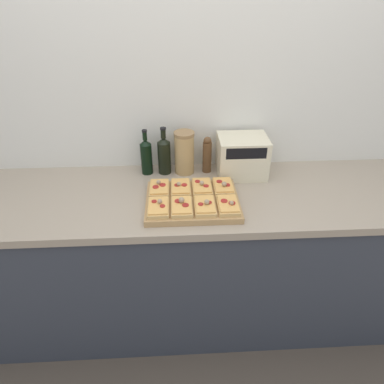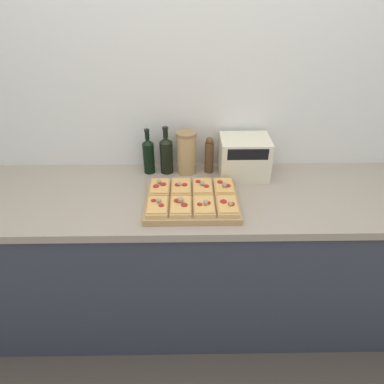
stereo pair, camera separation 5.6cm
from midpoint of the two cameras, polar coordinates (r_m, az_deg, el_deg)
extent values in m
plane|color=#4C4238|center=(2.19, 0.55, -25.39)|extent=(12.00, 12.00, 0.00)
cube|color=silver|center=(1.94, -0.54, 14.25)|extent=(6.00, 0.06, 2.50)
cube|color=#333842|center=(2.06, 0.04, -11.33)|extent=(2.60, 0.64, 0.86)
cube|color=gray|center=(1.78, 0.05, -0.77)|extent=(2.63, 0.67, 0.04)
cube|color=tan|center=(1.68, -0.90, -1.58)|extent=(0.45, 0.35, 0.03)
cube|color=tan|center=(1.73, -6.38, 0.50)|extent=(0.10, 0.16, 0.02)
cube|color=#E5A856|center=(1.73, -6.41, 0.90)|extent=(0.09, 0.14, 0.01)
cylinder|color=maroon|center=(1.72, -7.01, 0.84)|extent=(0.03, 0.03, 0.00)
cylinder|color=maroon|center=(1.73, -5.84, 1.19)|extent=(0.03, 0.03, 0.00)
sphere|color=tan|center=(1.74, -6.52, 1.65)|extent=(0.02, 0.02, 0.02)
cube|color=tan|center=(1.73, -2.81, 0.61)|extent=(0.10, 0.16, 0.02)
cube|color=#E5A856|center=(1.72, -2.82, 1.01)|extent=(0.09, 0.14, 0.01)
cylinder|color=maroon|center=(1.72, -3.43, 1.16)|extent=(0.03, 0.03, 0.00)
cylinder|color=maroon|center=(1.72, -2.22, 1.19)|extent=(0.03, 0.03, 0.00)
sphere|color=tan|center=(1.71, -3.16, 1.35)|extent=(0.02, 0.02, 0.02)
cube|color=tan|center=(1.73, 0.77, 0.71)|extent=(0.10, 0.16, 0.02)
cube|color=#E5A856|center=(1.73, 0.77, 1.11)|extent=(0.09, 0.14, 0.01)
cylinder|color=maroon|center=(1.75, 0.09, 1.78)|extent=(0.03, 0.03, 0.00)
cylinder|color=maroon|center=(1.71, 1.43, 1.03)|extent=(0.03, 0.03, 0.00)
sphere|color=tan|center=(1.72, 0.71, 1.53)|extent=(0.02, 0.02, 0.02)
cube|color=tan|center=(1.74, 4.31, 0.81)|extent=(0.10, 0.16, 0.02)
cube|color=#E5A856|center=(1.74, 4.33, 1.21)|extent=(0.09, 0.14, 0.01)
cylinder|color=maroon|center=(1.75, 3.66, 1.77)|extent=(0.03, 0.03, 0.00)
cylinder|color=maroon|center=(1.73, 4.98, 1.18)|extent=(0.03, 0.03, 0.00)
sphere|color=tan|center=(1.71, 4.45, 1.33)|extent=(0.03, 0.03, 0.03)
cube|color=tan|center=(1.60, -6.62, -2.67)|extent=(0.10, 0.16, 0.02)
cube|color=#E5A856|center=(1.59, -6.65, -2.26)|extent=(0.09, 0.14, 0.01)
cylinder|color=maroon|center=(1.61, -7.32, -1.56)|extent=(0.02, 0.02, 0.00)
cylinder|color=maroon|center=(1.57, -5.97, -2.34)|extent=(0.02, 0.02, 0.00)
sphere|color=tan|center=(1.59, -6.39, -1.56)|extent=(0.02, 0.02, 0.02)
cube|color=tan|center=(1.59, -2.73, -2.57)|extent=(0.10, 0.16, 0.02)
cube|color=#E5A856|center=(1.58, -2.74, -2.15)|extent=(0.09, 0.14, 0.01)
cylinder|color=maroon|center=(1.60, -3.38, -1.52)|extent=(0.03, 0.03, 0.00)
cylinder|color=maroon|center=(1.57, -2.10, -2.19)|extent=(0.03, 0.03, 0.00)
sphere|color=tan|center=(1.58, -2.76, -1.35)|extent=(0.03, 0.03, 0.03)
cube|color=tan|center=(1.59, 1.16, -2.45)|extent=(0.10, 0.16, 0.02)
cube|color=#E5A856|center=(1.59, 1.17, -2.03)|extent=(0.09, 0.14, 0.01)
cylinder|color=maroon|center=(1.58, 0.47, -2.03)|extent=(0.02, 0.02, 0.00)
cylinder|color=maroon|center=(1.59, 1.87, -1.75)|extent=(0.02, 0.02, 0.00)
sphere|color=tan|center=(1.57, 1.46, -1.68)|extent=(0.02, 0.02, 0.02)
cube|color=tan|center=(1.61, 5.02, -2.32)|extent=(0.10, 0.16, 0.02)
cube|color=#E5A856|center=(1.60, 5.04, -1.90)|extent=(0.09, 0.14, 0.01)
cylinder|color=maroon|center=(1.60, 4.39, -1.48)|extent=(0.03, 0.03, 0.00)
cylinder|color=maroon|center=(1.59, 5.69, -1.84)|extent=(0.03, 0.03, 0.00)
sphere|color=tan|center=(1.58, 5.61, -1.82)|extent=(0.02, 0.02, 0.02)
cylinder|color=black|center=(1.93, -8.41, 5.47)|extent=(0.06, 0.06, 0.18)
cone|color=black|center=(1.89, -8.65, 8.20)|extent=(0.06, 0.06, 0.03)
cylinder|color=black|center=(1.87, -8.74, 9.21)|extent=(0.02, 0.02, 0.05)
cylinder|color=black|center=(1.86, -8.81, 10.02)|extent=(0.03, 0.03, 0.01)
cylinder|color=black|center=(1.92, -5.47, 5.68)|extent=(0.07, 0.07, 0.18)
cone|color=black|center=(1.88, -5.63, 8.56)|extent=(0.07, 0.07, 0.03)
cylinder|color=black|center=(1.86, -5.70, 9.62)|extent=(0.03, 0.03, 0.05)
cylinder|color=black|center=(1.85, -5.74, 10.47)|extent=(0.03, 0.03, 0.01)
cylinder|color=tan|center=(1.91, -2.13, 6.32)|extent=(0.11, 0.11, 0.22)
cylinder|color=#937047|center=(1.86, -2.21, 9.66)|extent=(0.11, 0.11, 0.02)
cylinder|color=brown|center=(1.93, 1.69, 5.81)|extent=(0.05, 0.05, 0.18)
sphere|color=brown|center=(1.88, 1.74, 8.55)|extent=(0.04, 0.04, 0.04)
cube|color=beige|center=(1.91, 7.48, 5.93)|extent=(0.27, 0.21, 0.22)
cube|color=black|center=(1.79, 8.18, 6.39)|extent=(0.21, 0.01, 0.06)
cube|color=black|center=(1.93, 11.75, 6.25)|extent=(0.02, 0.02, 0.02)
camera|label=1|loc=(0.03, -90.95, -0.60)|focal=32.00mm
camera|label=2|loc=(0.03, 89.05, 0.60)|focal=32.00mm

